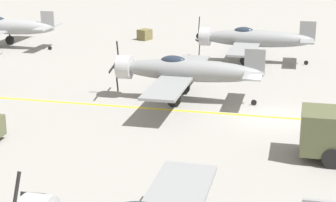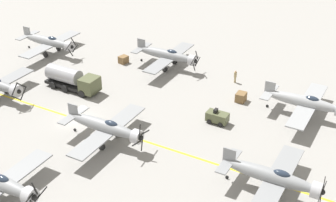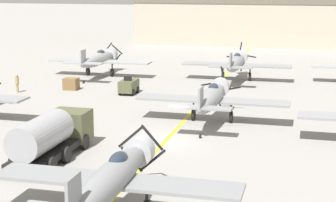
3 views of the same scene
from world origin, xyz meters
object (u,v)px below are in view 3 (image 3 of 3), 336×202
airplane_near_center (113,177)px  airplane_far_center (236,63)px  fuel_tanker (51,135)px  airplane_far_left (99,59)px  airplane_mid_center (212,97)px  tow_tractor (129,86)px  supply_crate_by_tanker (71,84)px  ground_crew_walking (17,83)px

airplane_near_center → airplane_far_center: 37.74m
fuel_tanker → airplane_far_left: bearing=105.5°
airplane_mid_center → tow_tractor: airplane_mid_center is taller
airplane_near_center → fuel_tanker: bearing=123.4°
airplane_near_center → tow_tractor: size_ratio=4.62×
supply_crate_by_tanker → ground_crew_walking: bearing=-149.8°
airplane_mid_center → airplane_far_center: bearing=99.7°
airplane_far_left → airplane_near_center: bearing=-64.3°
fuel_tanker → tow_tractor: fuel_tanker is taller
airplane_mid_center → fuel_tanker: 14.01m
tow_tractor → ground_crew_walking: 11.10m
tow_tractor → ground_crew_walking: ground_crew_walking is taller
airplane_mid_center → airplane_far_center: airplane_far_center is taller
airplane_mid_center → fuel_tanker: bearing=-117.3°
airplane_far_center → tow_tractor: 13.48m
airplane_near_center → airplane_mid_center: size_ratio=1.00×
airplane_far_left → supply_crate_by_tanker: bearing=-85.6°
airplane_far_left → fuel_tanker: 30.29m
airplane_far_left → tow_tractor: bearing=-49.7°
airplane_near_center → airplane_mid_center: bearing=77.1°
airplane_far_left → ground_crew_walking: (-4.45, -10.76, -1.02)m
airplane_near_center → airplane_mid_center: 18.92m
airplane_near_center → airplane_mid_center: airplane_mid_center is taller
airplane_near_center → airplane_far_center: airplane_far_center is taller
supply_crate_by_tanker → airplane_mid_center: bearing=-31.0°
airplane_far_center → tow_tractor: (-9.24, -9.74, -1.22)m
tow_tractor → supply_crate_by_tanker: (-6.32, 0.54, -0.20)m
airplane_near_center → fuel_tanker: (-6.76, 7.45, -0.50)m
tow_tractor → airplane_far_left: bearing=126.7°
airplane_far_left → airplane_far_center: bearing=7.6°
ground_crew_walking → supply_crate_by_tanker: bearing=30.2°
airplane_near_center → airplane_mid_center: (1.34, 18.87, 0.00)m
fuel_tanker → airplane_far_center: bearing=76.0°
airplane_far_center → airplane_far_left: 15.72m
airplane_far_left → tow_tractor: size_ratio=4.62×
airplane_mid_center → airplane_far_left: (-16.22, 17.76, 0.00)m
airplane_far_center → ground_crew_walking: bearing=-160.3°
airplane_mid_center → fuel_tanker: airplane_mid_center is taller
fuel_tanker → supply_crate_by_tanker: (-8.00, 21.08, -0.92)m
airplane_near_center → airplane_far_left: size_ratio=1.00×
airplane_far_center → tow_tractor: size_ratio=4.62×
airplane_far_center → supply_crate_by_tanker: airplane_far_center is taller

